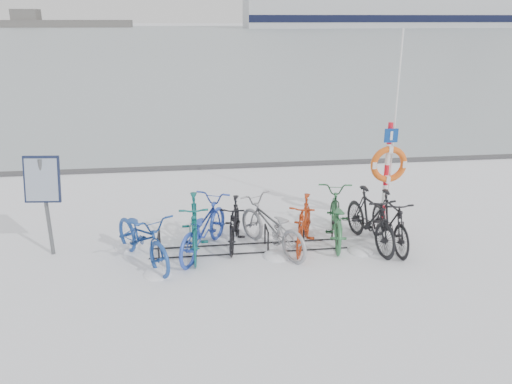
% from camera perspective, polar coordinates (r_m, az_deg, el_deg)
% --- Properties ---
extents(ground, '(900.00, 900.00, 0.00)m').
position_cam_1_polar(ground, '(10.26, -0.80, -6.54)').
color(ground, white).
rests_on(ground, ground).
extents(ice_sheet, '(400.00, 298.00, 0.02)m').
position_cam_1_polar(ice_sheet, '(164.24, -7.17, 17.59)').
color(ice_sheet, '#9EABB3').
rests_on(ice_sheet, ground).
extents(quay_edge, '(400.00, 0.25, 0.10)m').
position_cam_1_polar(quay_edge, '(15.75, -3.21, 2.95)').
color(quay_edge, '#3F3F42').
rests_on(quay_edge, ground).
extents(bike_rack, '(4.00, 0.48, 0.46)m').
position_cam_1_polar(bike_rack, '(10.18, -0.80, -5.63)').
color(bike_rack, black).
rests_on(bike_rack, ground).
extents(info_board, '(0.70, 0.32, 2.02)m').
position_cam_1_polar(info_board, '(10.32, -23.18, 0.71)').
color(info_board, '#595B5E').
rests_on(info_board, ground).
extents(lifebuoy_station, '(0.82, 0.23, 4.27)m').
position_cam_1_polar(lifebuoy_station, '(11.33, 14.91, 3.07)').
color(lifebuoy_station, red).
rests_on(lifebuoy_station, ground).
extents(bike_0, '(1.72, 2.20, 1.11)m').
position_cam_1_polar(bike_0, '(9.77, -12.85, -4.84)').
color(bike_0, navy).
rests_on(bike_0, ground).
extents(bike_1, '(0.57, 1.96, 1.17)m').
position_cam_1_polar(bike_1, '(10.01, -7.04, -3.68)').
color(bike_1, '#0F5957').
rests_on(bike_1, ground).
extents(bike_2, '(1.58, 2.23, 1.11)m').
position_cam_1_polar(bike_2, '(10.02, -6.11, -3.83)').
color(bike_2, '#2948B9').
rests_on(bike_2, ground).
extents(bike_3, '(0.78, 1.73, 1.00)m').
position_cam_1_polar(bike_3, '(10.29, -2.47, -3.40)').
color(bike_3, black).
rests_on(bike_3, ground).
extents(bike_4, '(1.65, 2.17, 1.09)m').
position_cam_1_polar(bike_4, '(10.03, 1.80, -3.75)').
color(bike_4, gray).
rests_on(bike_4, ground).
extents(bike_5, '(1.09, 1.83, 1.06)m').
position_cam_1_polar(bike_5, '(10.26, 5.51, -3.37)').
color(bike_5, '#A4300F').
rests_on(bike_5, ground).
extents(bike_6, '(1.14, 2.19, 1.09)m').
position_cam_1_polar(bike_6, '(10.65, 9.12, -2.59)').
color(bike_6, '#2E6B3F').
rests_on(bike_6, ground).
extents(bike_7, '(0.88, 2.07, 1.21)m').
position_cam_1_polar(bike_7, '(10.50, 12.92, -2.84)').
color(bike_7, black).
rests_on(bike_7, ground).
extents(bike_8, '(0.58, 1.91, 1.14)m').
position_cam_1_polar(bike_8, '(10.58, 15.10, -3.04)').
color(bike_8, black).
rests_on(bike_8, ground).
extents(snow_drifts, '(5.87, 2.15, 0.19)m').
position_cam_1_polar(snow_drifts, '(10.31, 1.48, -6.40)').
color(snow_drifts, white).
rests_on(snow_drifts, ground).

